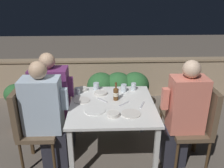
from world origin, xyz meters
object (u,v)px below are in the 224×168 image
chair_left_near (29,122)px  person_blue_shirt (46,116)px  person_coral_top (183,115)px  chair_right_far (187,105)px  person_purple_stripe (54,102)px  potted_plant (17,102)px  chair_right_near (200,120)px  beer_bottle (116,93)px  chair_left_far (38,107)px

chair_left_near → person_blue_shirt: (0.20, -0.00, 0.07)m
person_coral_top → chair_right_far: person_coral_top is taller
chair_left_near → person_coral_top: 1.73m
person_blue_shirt → person_purple_stripe: (0.02, 0.35, -0.01)m
chair_left_near → potted_plant: (-0.42, 0.78, -0.14)m
person_purple_stripe → chair_right_near: 1.75m
chair_right_near → chair_right_far: 0.38m
chair_right_near → potted_plant: bearing=160.5°
person_blue_shirt → beer_bottle: 0.84m
beer_bottle → chair_left_far: bearing=174.5°
chair_left_far → chair_right_far: bearing=-0.4°
person_blue_shirt → chair_left_far: bearing=117.9°
chair_right_near → chair_left_near: bearing=178.7°
chair_right_far → beer_bottle: chair_right_far is taller
person_coral_top → chair_left_far: bearing=167.0°
chair_left_near → person_purple_stripe: (0.22, 0.35, 0.06)m
person_blue_shirt → beer_bottle: person_blue_shirt is taller
chair_right_far → chair_left_far: bearing=179.6°
person_coral_top → beer_bottle: size_ratio=5.70×
chair_left_near → beer_bottle: (0.99, 0.26, 0.22)m
chair_left_far → chair_right_near: size_ratio=1.00×
chair_left_near → chair_left_far: same height
chair_left_near → potted_plant: 0.90m
chair_left_near → person_coral_top: bearing=-1.5°
chair_left_far → chair_right_near: (1.91, -0.39, 0.00)m
chair_right_near → chair_right_far: same height
chair_left_near → person_blue_shirt: bearing=-0.0°
chair_right_far → chair_left_near: bearing=-170.0°
person_purple_stripe → chair_right_far: person_purple_stripe is taller
person_blue_shirt → chair_right_far: person_blue_shirt is taller
chair_left_far → person_purple_stripe: person_purple_stripe is taller
chair_right_near → potted_plant: chair_right_near is taller
potted_plant → chair_right_far: bearing=-10.8°
potted_plant → person_blue_shirt: bearing=-51.7°
person_coral_top → chair_right_far: size_ratio=1.32×
person_purple_stripe → beer_bottle: size_ratio=5.65×
chair_right_near → person_coral_top: person_coral_top is taller
person_coral_top → person_purple_stripe: bearing=165.3°
person_blue_shirt → person_coral_top: bearing=-1.7°
chair_right_near → beer_bottle: (-0.94, 0.30, 0.22)m
person_blue_shirt → potted_plant: 1.02m
chair_right_near → potted_plant: 2.49m
chair_left_near → chair_left_far: size_ratio=1.00×
person_purple_stripe → chair_right_near: (1.71, -0.39, -0.06)m
chair_right_near → beer_bottle: 1.01m
person_blue_shirt → beer_bottle: size_ratio=5.67×
chair_left_near → chair_left_far: bearing=87.1°
chair_left_far → person_purple_stripe: size_ratio=0.76×
chair_left_near → person_purple_stripe: 0.42m
chair_right_far → beer_bottle: 0.95m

